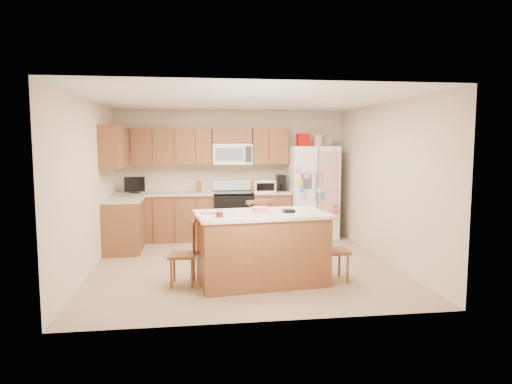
{
  "coord_description": "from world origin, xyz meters",
  "views": [
    {
      "loc": [
        -0.75,
        -6.81,
        1.88
      ],
      "look_at": [
        0.24,
        0.35,
        1.09
      ],
      "focal_mm": 32.0,
      "sensor_mm": 36.0,
      "label": 1
    }
  ],
  "objects": [
    {
      "name": "room_shell",
      "position": [
        0.0,
        0.0,
        1.44
      ],
      "size": [
        4.6,
        4.6,
        2.52
      ],
      "color": "beige",
      "rests_on": "ground"
    },
    {
      "name": "ground",
      "position": [
        0.0,
        0.0,
        0.0
      ],
      "size": [
        4.5,
        4.5,
        0.0
      ],
      "primitive_type": "plane",
      "color": "#80664F",
      "rests_on": "ground"
    },
    {
      "name": "island",
      "position": [
        0.14,
        -0.89,
        0.48
      ],
      "size": [
        1.83,
        1.19,
        1.03
      ],
      "color": "#95572E",
      "rests_on": "ground"
    },
    {
      "name": "windsor_chair_right",
      "position": [
        1.1,
        -0.96,
        0.42
      ],
      "size": [
        0.38,
        0.4,
        0.89
      ],
      "color": "#95572E",
      "rests_on": "ground"
    },
    {
      "name": "windsor_chair_back",
      "position": [
        0.16,
        -0.13,
        0.49
      ],
      "size": [
        0.55,
        0.54,
        1.04
      ],
      "color": "#95572E",
      "rests_on": "ground"
    },
    {
      "name": "refrigerator",
      "position": [
        1.57,
        1.87,
        0.92
      ],
      "size": [
        0.9,
        0.79,
        2.04
      ],
      "color": "white",
      "rests_on": "ground"
    },
    {
      "name": "cabinetry",
      "position": [
        -0.98,
        1.79,
        0.91
      ],
      "size": [
        3.36,
        1.56,
        2.15
      ],
      "color": "#95572E",
      "rests_on": "ground"
    },
    {
      "name": "windsor_chair_left",
      "position": [
        -0.88,
        -0.87,
        0.41
      ],
      "size": [
        0.38,
        0.4,
        0.86
      ],
      "color": "#95572E",
      "rests_on": "ground"
    },
    {
      "name": "stove",
      "position": [
        0.0,
        1.94,
        0.47
      ],
      "size": [
        0.76,
        0.65,
        1.13
      ],
      "color": "black",
      "rests_on": "ground"
    }
  ]
}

